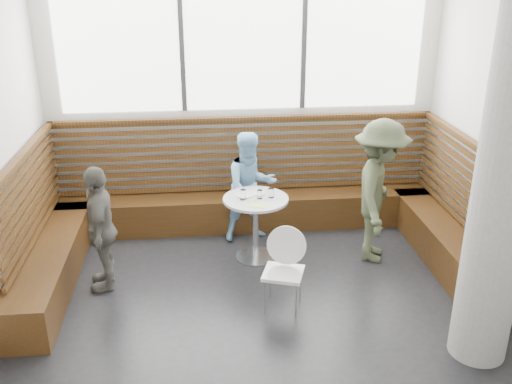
{
  "coord_description": "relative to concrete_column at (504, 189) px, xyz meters",
  "views": [
    {
      "loc": [
        -0.59,
        -4.64,
        3.32
      ],
      "look_at": [
        0.0,
        1.0,
        1.0
      ],
      "focal_mm": 40.0,
      "sensor_mm": 36.0,
      "label": 1
    }
  ],
  "objects": [
    {
      "name": "room",
      "position": [
        -1.85,
        0.6,
        0.0
      ],
      "size": [
        5.0,
        5.0,
        3.2
      ],
      "color": "silver",
      "rests_on": "ground"
    },
    {
      "name": "booth",
      "position": [
        -1.85,
        2.37,
        -1.19
      ],
      "size": [
        5.0,
        2.5,
        1.44
      ],
      "color": "#3B230E",
      "rests_on": "ground"
    },
    {
      "name": "concrete_column",
      "position": [
        0.0,
        0.0,
        0.0
      ],
      "size": [
        0.5,
        0.5,
        3.2
      ],
      "primitive_type": "cylinder",
      "color": "gray",
      "rests_on": "ground"
    },
    {
      "name": "cafe_table",
      "position": [
        -1.82,
        1.96,
        -1.04
      ],
      "size": [
        0.76,
        0.76,
        0.78
      ],
      "color": "silver",
      "rests_on": "ground"
    },
    {
      "name": "cafe_chair",
      "position": [
        -1.65,
        0.93,
        -1.11
      ],
      "size": [
        0.4,
        0.4,
        0.84
      ],
      "rotation": [
        0.0,
        0.0,
        -0.32
      ],
      "color": "white",
      "rests_on": "ground"
    },
    {
      "name": "adult_man",
      "position": [
        -0.4,
        1.84,
        -0.75
      ],
      "size": [
        0.98,
        1.25,
        1.69
      ],
      "primitive_type": "imported",
      "rotation": [
        0.0,
        0.0,
        1.21
      ],
      "color": "#454E34",
      "rests_on": "ground"
    },
    {
      "name": "child_back",
      "position": [
        -1.82,
        2.51,
        -0.9
      ],
      "size": [
        0.8,
        0.7,
        1.4
      ],
      "primitive_type": "imported",
      "rotation": [
        0.0,
        0.0,
        0.28
      ],
      "color": "#89C0EE",
      "rests_on": "ground"
    },
    {
      "name": "child_left",
      "position": [
        -3.5,
        1.52,
        -0.91
      ],
      "size": [
        0.39,
        0.83,
        1.38
      ],
      "primitive_type": "imported",
      "rotation": [
        0.0,
        0.0,
        -1.5
      ],
      "color": "#5D5B54",
      "rests_on": "ground"
    },
    {
      "name": "plate_near",
      "position": [
        -1.93,
        2.05,
        -0.81
      ],
      "size": [
        0.22,
        0.22,
        0.02
      ],
      "primitive_type": "cylinder",
      "color": "white",
      "rests_on": "cafe_table"
    },
    {
      "name": "plate_far",
      "position": [
        -1.78,
        2.09,
        -0.81
      ],
      "size": [
        0.19,
        0.19,
        0.01
      ],
      "primitive_type": "cylinder",
      "color": "white",
      "rests_on": "cafe_table"
    },
    {
      "name": "glass_left",
      "position": [
        -1.96,
        1.93,
        -0.76
      ],
      "size": [
        0.07,
        0.07,
        0.12
      ],
      "primitive_type": "cylinder",
      "color": "white",
      "rests_on": "cafe_table"
    },
    {
      "name": "glass_mid",
      "position": [
        -1.77,
        1.95,
        -0.77
      ],
      "size": [
        0.06,
        0.06,
        0.1
      ],
      "primitive_type": "cylinder",
      "color": "white",
      "rests_on": "cafe_table"
    },
    {
      "name": "glass_right",
      "position": [
        -1.64,
        1.96,
        -0.77
      ],
      "size": [
        0.07,
        0.07,
        0.11
      ],
      "primitive_type": "cylinder",
      "color": "white",
      "rests_on": "cafe_table"
    },
    {
      "name": "menu_card",
      "position": [
        -1.81,
        1.74,
        -0.82
      ],
      "size": [
        0.22,
        0.18,
        0.0
      ],
      "primitive_type": "cube",
      "rotation": [
        0.0,
        0.0,
        -0.32
      ],
      "color": "#A5C64C",
      "rests_on": "cafe_table"
    }
  ]
}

